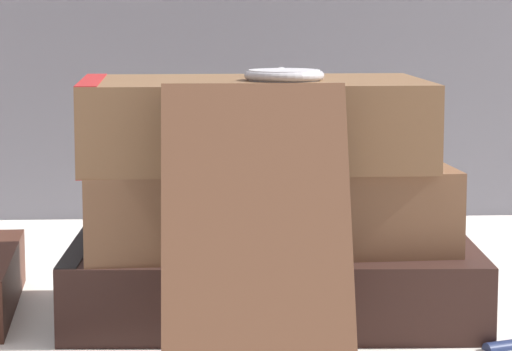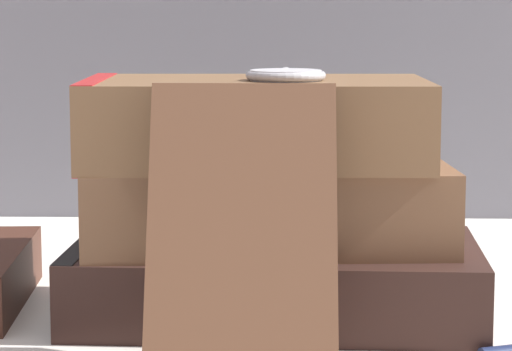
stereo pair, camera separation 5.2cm
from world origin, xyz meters
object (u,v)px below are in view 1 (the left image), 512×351
at_px(pocket_watch, 284,75).
at_px(book_flat_top, 244,122).
at_px(book_flat_bottom, 264,280).
at_px(book_leaning_front, 256,242).
at_px(book_flat_middle, 255,203).

bearing_deg(pocket_watch, book_flat_top, 160.77).
xyz_separation_m(book_flat_top, pocket_watch, (0.02, -0.01, 0.03)).
distance_m(book_flat_bottom, book_leaning_front, 0.12).
xyz_separation_m(book_leaning_front, pocket_watch, (0.02, 0.10, 0.08)).
height_order(book_flat_top, pocket_watch, pocket_watch).
bearing_deg(book_leaning_front, book_flat_top, 90.54).
distance_m(book_flat_middle, pocket_watch, 0.08).
height_order(book_flat_bottom, pocket_watch, pocket_watch).
bearing_deg(book_flat_bottom, book_flat_middle, 138.52).
xyz_separation_m(book_flat_middle, book_flat_top, (-0.01, -0.01, 0.05)).
relative_size(book_flat_bottom, book_flat_top, 1.22).
xyz_separation_m(book_flat_bottom, book_leaning_front, (-0.01, -0.11, 0.05)).
distance_m(book_flat_bottom, book_flat_top, 0.09).
height_order(book_flat_bottom, book_flat_top, book_flat_top).
xyz_separation_m(book_flat_top, book_leaning_front, (0.00, -0.11, -0.05)).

